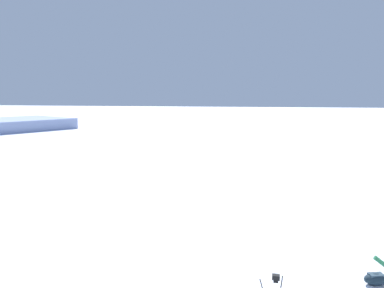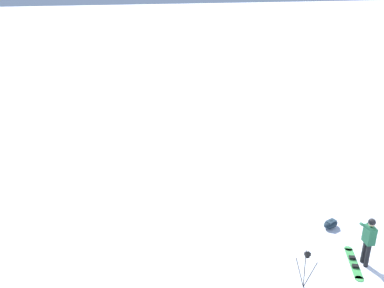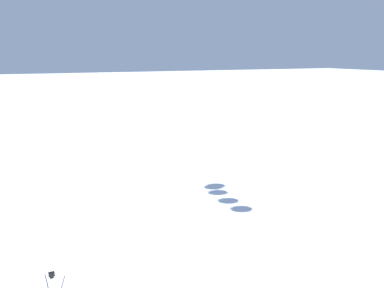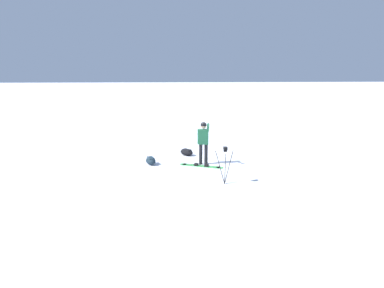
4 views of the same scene
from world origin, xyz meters
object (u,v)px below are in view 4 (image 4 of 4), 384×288
snowboard (201,166)px  gear_bag_small (187,152)px  camera_tripod (225,158)px  gear_bag_large (151,161)px  snowboarder (203,139)px

snowboard → gear_bag_small: 1.90m
snowboard → camera_tripod: camera_tripod is taller
camera_tripod → gear_bag_small: 4.23m
snowboard → gear_bag_large: size_ratio=2.30×
gear_bag_large → gear_bag_small: gear_bag_large is taller
snowboard → camera_tripod: 2.44m
gear_bag_large → camera_tripod: bearing=132.6°
snowboarder → gear_bag_large: snowboarder is taller
snowboard → gear_bag_small: bearing=-77.5°
snowboard → gear_bag_large: 2.11m
gear_bag_large → gear_bag_small: (-1.62, -1.34, -0.01)m
gear_bag_large → camera_tripod: 3.79m
snowboard → gear_bag_small: (0.41, -1.85, 0.13)m
snowboarder → camera_tripod: size_ratio=1.39×
snowboarder → snowboard: (0.13, 0.29, -1.06)m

